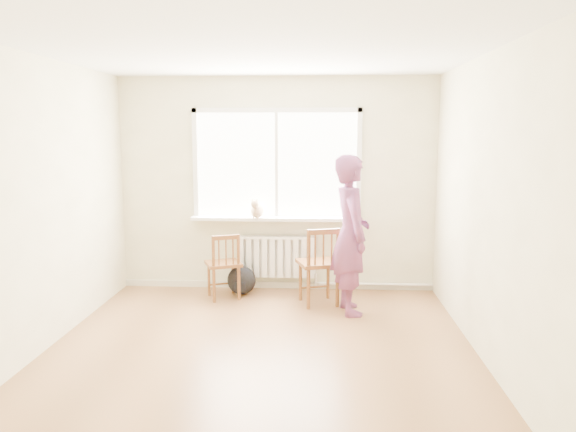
# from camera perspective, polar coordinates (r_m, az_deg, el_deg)

# --- Properties ---
(floor) EXTENTS (4.50, 4.50, 0.00)m
(floor) POSITION_cam_1_polar(r_m,az_deg,el_deg) (5.26, -3.00, -13.98)
(floor) COLOR #93633C
(floor) RESTS_ON ground
(ceiling) EXTENTS (4.50, 4.50, 0.00)m
(ceiling) POSITION_cam_1_polar(r_m,az_deg,el_deg) (4.91, -3.25, 16.55)
(ceiling) COLOR white
(ceiling) RESTS_ON back_wall
(back_wall) EXTENTS (4.00, 0.01, 2.70)m
(back_wall) POSITION_cam_1_polar(r_m,az_deg,el_deg) (7.13, -1.13, 3.21)
(back_wall) COLOR beige
(back_wall) RESTS_ON ground
(window) EXTENTS (2.12, 0.05, 1.42)m
(window) POSITION_cam_1_polar(r_m,az_deg,el_deg) (7.09, -1.16, 5.71)
(window) COLOR white
(window) RESTS_ON back_wall
(windowsill) EXTENTS (2.15, 0.22, 0.04)m
(windowsill) POSITION_cam_1_polar(r_m,az_deg,el_deg) (7.08, -1.19, -0.26)
(windowsill) COLOR white
(windowsill) RESTS_ON back_wall
(radiator) EXTENTS (1.00, 0.12, 0.55)m
(radiator) POSITION_cam_1_polar(r_m,az_deg,el_deg) (7.19, -1.17, -4.11)
(radiator) COLOR white
(radiator) RESTS_ON back_wall
(heating_pipe) EXTENTS (1.40, 0.04, 0.04)m
(heating_pipe) POSITION_cam_1_polar(r_m,az_deg,el_deg) (7.32, 8.74, -6.87)
(heating_pipe) COLOR silver
(heating_pipe) RESTS_ON back_wall
(baseboard) EXTENTS (4.00, 0.03, 0.08)m
(baseboard) POSITION_cam_1_polar(r_m,az_deg,el_deg) (7.36, -1.11, -7.01)
(baseboard) COLOR beige
(baseboard) RESTS_ON ground
(chair_left) EXTENTS (0.51, 0.50, 0.81)m
(chair_left) POSITION_cam_1_polar(r_m,az_deg,el_deg) (6.85, -6.50, -5.08)
(chair_left) COLOR brown
(chair_left) RESTS_ON floor
(chair_right) EXTENTS (0.57, 0.55, 0.93)m
(chair_right) POSITION_cam_1_polar(r_m,az_deg,el_deg) (6.57, 3.27, -5.09)
(chair_right) COLOR brown
(chair_right) RESTS_ON floor
(person) EXTENTS (0.55, 0.72, 1.77)m
(person) POSITION_cam_1_polar(r_m,az_deg,el_deg) (6.25, 6.38, -1.91)
(person) COLOR #CF457C
(person) RESTS_ON floor
(cat) EXTENTS (0.20, 0.39, 0.26)m
(cat) POSITION_cam_1_polar(r_m,az_deg,el_deg) (7.00, -3.17, 0.66)
(cat) COLOR beige
(cat) RESTS_ON windowsill
(backpack) EXTENTS (0.41, 0.35, 0.36)m
(backpack) POSITION_cam_1_polar(r_m,az_deg,el_deg) (7.07, -4.75, -6.52)
(backpack) COLOR black
(backpack) RESTS_ON floor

